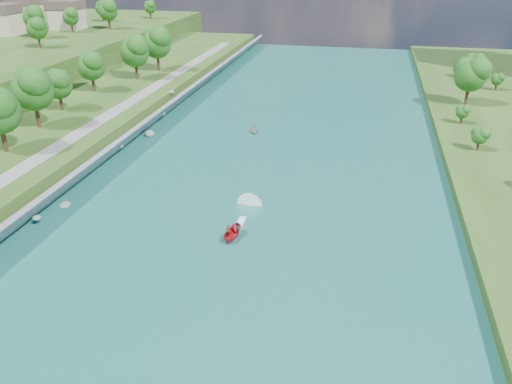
# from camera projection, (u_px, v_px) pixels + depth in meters

# --- Properties ---
(ground) EXTENTS (260.00, 260.00, 0.00)m
(ground) POSITION_uv_depth(u_px,v_px,m) (215.00, 272.00, 54.20)
(ground) COLOR #2D5119
(ground) RESTS_ON ground
(river_water) EXTENTS (55.00, 240.00, 0.10)m
(river_water) POSITION_uv_depth(u_px,v_px,m) (256.00, 193.00, 71.69)
(river_water) COLOR #1B6756
(river_water) RESTS_ON ground
(ridge_west) EXTENTS (60.00, 120.00, 9.00)m
(ridge_west) POSITION_uv_depth(u_px,v_px,m) (45.00, 47.00, 151.63)
(ridge_west) COLOR #2D5119
(ridge_west) RESTS_ON ground
(riprap_bank) EXTENTS (4.36, 236.00, 4.14)m
(riprap_bank) POSITION_uv_depth(u_px,v_px,m) (87.00, 169.00, 75.13)
(riprap_bank) COLOR slate
(riprap_bank) RESTS_ON ground
(riverside_path) EXTENTS (3.00, 200.00, 0.10)m
(riverside_path) POSITION_uv_depth(u_px,v_px,m) (50.00, 152.00, 76.53)
(riverside_path) COLOR gray
(riverside_path) RESTS_ON berm_west
(ridge_houses) EXTENTS (29.50, 29.50, 8.40)m
(ridge_houses) POSITION_uv_depth(u_px,v_px,m) (32.00, 14.00, 153.33)
(ridge_houses) COLOR beige
(ridge_houses) RESTS_ON ridge_west
(trees_ridge) EXTENTS (18.84, 64.73, 10.32)m
(trees_ridge) POSITION_uv_depth(u_px,v_px,m) (80.00, 16.00, 146.99)
(trees_ridge) COLOR #134713
(trees_ridge) RESTS_ON ridge_west
(motorboat) EXTENTS (3.60, 18.75, 1.95)m
(motorboat) POSITION_uv_depth(u_px,v_px,m) (236.00, 226.00, 61.77)
(motorboat) COLOR red
(motorboat) RESTS_ON river_water
(raft) EXTENTS (3.25, 3.75, 1.55)m
(raft) POSITION_uv_depth(u_px,v_px,m) (254.00, 130.00, 94.86)
(raft) COLOR gray
(raft) RESTS_ON river_water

